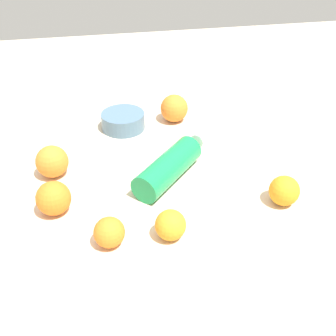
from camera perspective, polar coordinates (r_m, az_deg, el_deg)
ground_plane at (r=0.95m, az=1.94°, el=-3.07°), size 2.40×2.40×0.00m
water_bottle at (r=0.98m, az=0.67°, el=0.62°), size 0.23×0.22×0.07m
orange_0 at (r=0.93m, az=15.87°, el=-3.05°), size 0.07×0.07×0.07m
orange_1 at (r=0.81m, az=-8.18°, el=-8.86°), size 0.06×0.06×0.06m
orange_2 at (r=0.81m, az=0.35°, el=-7.94°), size 0.06×0.06×0.06m
orange_3 at (r=1.01m, az=-15.83°, el=0.87°), size 0.08×0.08×0.08m
orange_4 at (r=0.90m, az=-15.65°, el=-4.07°), size 0.07×0.07×0.07m
orange_5 at (r=1.21m, az=0.87°, el=8.31°), size 0.08×0.08×0.08m
ceramic_bowl at (r=1.19m, az=-6.26°, el=6.55°), size 0.12×0.12×0.05m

